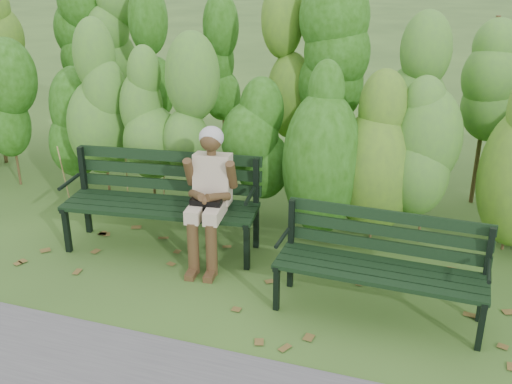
% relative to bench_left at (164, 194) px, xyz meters
% --- Properties ---
extents(ground, '(80.00, 80.00, 0.00)m').
position_rel_bench_left_xyz_m(ground, '(0.99, -0.47, -0.55)').
color(ground, '#2D491D').
extents(hedge_band, '(11.04, 1.67, 2.42)m').
position_rel_bench_left_xyz_m(hedge_band, '(0.99, 1.39, 0.71)').
color(hedge_band, '#47381E').
rests_on(hedge_band, ground).
extents(leaf_litter, '(5.60, 2.27, 0.01)m').
position_rel_bench_left_xyz_m(leaf_litter, '(0.96, -0.44, -0.55)').
color(leaf_litter, brown).
rests_on(leaf_litter, ground).
extents(bench_left, '(1.93, 0.84, 0.94)m').
position_rel_bench_left_xyz_m(bench_left, '(0.00, 0.00, 0.00)').
color(bench_left, black).
rests_on(bench_left, ground).
extents(bench_right, '(1.66, 0.57, 0.82)m').
position_rel_bench_left_xyz_m(bench_right, '(2.17, -0.49, -0.06)').
color(bench_right, black).
rests_on(bench_right, ground).
extents(seated_woman, '(0.51, 0.74, 1.28)m').
position_rel_bench_left_xyz_m(seated_woman, '(0.54, -0.12, 0.18)').
color(seated_woman, '#B4A58E').
rests_on(seated_woman, ground).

